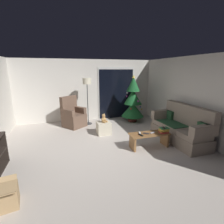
# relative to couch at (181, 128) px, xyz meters

# --- Properties ---
(ground_plane) EXTENTS (7.00, 7.00, 0.00)m
(ground_plane) POSITION_rel_couch_xyz_m (-2.32, 0.05, -0.40)
(ground_plane) COLOR #BCB2A8
(wall_back) EXTENTS (5.72, 0.12, 2.50)m
(wall_back) POSITION_rel_couch_xyz_m (-2.32, 3.11, 0.85)
(wall_back) COLOR silver
(wall_back) RESTS_ON ground
(wall_right) EXTENTS (0.12, 6.00, 2.50)m
(wall_right) POSITION_rel_couch_xyz_m (0.54, 0.05, 0.85)
(wall_right) COLOR silver
(wall_right) RESTS_ON ground
(patio_door_frame) EXTENTS (1.60, 0.02, 2.20)m
(patio_door_frame) POSITION_rel_couch_xyz_m (-1.05, 3.03, 0.70)
(patio_door_frame) COLOR silver
(patio_door_frame) RESTS_ON ground
(patio_door_glass) EXTENTS (1.50, 0.02, 2.10)m
(patio_door_glass) POSITION_rel_couch_xyz_m (-1.05, 3.02, 0.65)
(patio_door_glass) COLOR black
(patio_door_glass) RESTS_ON ground
(couch) EXTENTS (0.84, 1.96, 1.08)m
(couch) POSITION_rel_couch_xyz_m (0.00, 0.00, 0.00)
(couch) COLOR gray
(couch) RESTS_ON ground
(coffee_table) EXTENTS (1.10, 0.40, 0.41)m
(coffee_table) POSITION_rel_couch_xyz_m (-1.12, -0.13, -0.13)
(coffee_table) COLOR olive
(coffee_table) RESTS_ON ground
(remote_graphite) EXTENTS (0.16, 0.12, 0.02)m
(remote_graphite) POSITION_rel_couch_xyz_m (-1.23, -0.15, 0.02)
(remote_graphite) COLOR #333338
(remote_graphite) RESTS_ON coffee_table
(remote_black) EXTENTS (0.08, 0.16, 0.02)m
(remote_black) POSITION_rel_couch_xyz_m (-1.41, -0.21, 0.02)
(remote_black) COLOR black
(remote_black) RESTS_ON coffee_table
(remote_silver) EXTENTS (0.16, 0.08, 0.02)m
(remote_silver) POSITION_rel_couch_xyz_m (-1.02, -0.15, 0.02)
(remote_silver) COLOR #ADADB2
(remote_silver) RESTS_ON coffee_table
(remote_white) EXTENTS (0.09, 0.16, 0.02)m
(remote_white) POSITION_rel_couch_xyz_m (-1.37, -0.07, 0.02)
(remote_white) COLOR silver
(remote_white) RESTS_ON coffee_table
(book_stack) EXTENTS (0.28, 0.23, 0.14)m
(book_stack) POSITION_rel_couch_xyz_m (-0.72, -0.21, 0.08)
(book_stack) COLOR #A32D28
(book_stack) RESTS_ON coffee_table
(cell_phone) EXTENTS (0.09, 0.15, 0.01)m
(cell_phone) POSITION_rel_couch_xyz_m (-0.72, -0.20, 0.16)
(cell_phone) COLOR black
(cell_phone) RESTS_ON book_stack
(christmas_tree) EXTENTS (0.91, 0.92, 1.89)m
(christmas_tree) POSITION_rel_couch_xyz_m (-0.59, 2.25, 0.44)
(christmas_tree) COLOR #4C1E19
(christmas_tree) RESTS_ON ground
(armchair) EXTENTS (0.96, 0.96, 1.13)m
(armchair) POSITION_rel_couch_xyz_m (-2.98, 2.29, 0.00)
(armchair) COLOR brown
(armchair) RESTS_ON ground
(floor_lamp) EXTENTS (0.32, 0.32, 1.78)m
(floor_lamp) POSITION_rel_couch_xyz_m (-2.39, 2.43, 1.11)
(floor_lamp) COLOR #2D2D30
(floor_lamp) RESTS_ON ground
(ottoman) EXTENTS (0.44, 0.44, 0.40)m
(ottoman) POSITION_rel_couch_xyz_m (-2.07, 1.21, -0.20)
(ottoman) COLOR beige
(ottoman) RESTS_ON ground
(teddy_bear_honey) EXTENTS (0.21, 0.22, 0.29)m
(teddy_bear_honey) POSITION_rel_couch_xyz_m (-2.06, 1.21, 0.12)
(teddy_bear_honey) COLOR tan
(teddy_bear_honey) RESTS_ON ottoman
(cardboard_box_open_near_shelf) EXTENTS (0.41, 0.56, 0.38)m
(cardboard_box_open_near_shelf) POSITION_rel_couch_xyz_m (-4.27, -1.39, -0.23)
(cardboard_box_open_near_shelf) COLOR tan
(cardboard_box_open_near_shelf) RESTS_ON ground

